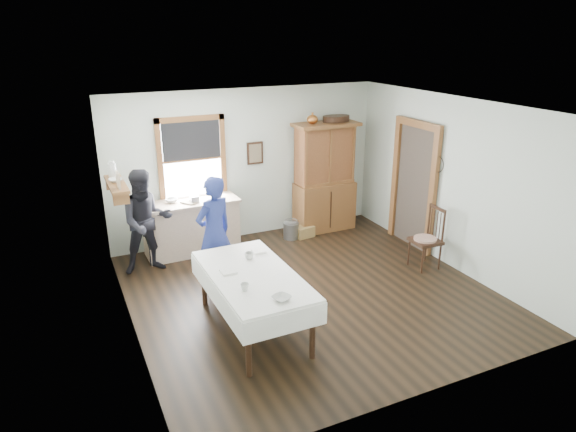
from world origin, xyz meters
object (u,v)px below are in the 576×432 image
Objects in this scene: dining_table at (253,302)px; wicker_basket at (304,232)px; pail at (291,230)px; figure_dark at (147,225)px; work_counter at (192,227)px; woman_blue at (214,237)px; spindle_chair at (426,238)px; china_hutch at (325,177)px.

dining_table is 3.22m from wicker_basket.
pail reaches higher than wicker_basket.
work_counter is at bearing 27.51° from figure_dark.
dining_table is 1.41m from woman_blue.
spindle_chair is at bearing -35.45° from work_counter.
dining_table is at bearing -168.01° from spindle_chair.
figure_dark reaches higher than dining_table.
woman_blue is at bearing -49.77° from figure_dark.
pail is 0.20× the size of figure_dark.
spindle_chair is 3.35m from woman_blue.
pail is 0.88× the size of wicker_basket.
figure_dark reaches higher than work_counter.
china_hutch is 1.09m from wicker_basket.
china_hutch is 2.34m from spindle_chair.
china_hutch is at bearing 22.66° from wicker_basket.
dining_table is 3.10m from pail.
figure_dark is (-4.03, 1.75, 0.26)m from spindle_chair.
spindle_chair is at bearing -74.29° from china_hutch.
china_hutch is 3.43m from figure_dark.
china_hutch is 5.95× the size of wicker_basket.
dining_table is at bearing -124.20° from pail.
china_hutch is 1.33× the size of figure_dark.
wicker_basket is (-0.54, -0.22, -0.92)m from china_hutch.
figure_dark is (-2.86, -0.22, 0.67)m from wicker_basket.
china_hutch reaches higher than woman_blue.
work_counter is at bearing 148.30° from spindle_chair.
woman_blue is at bearing 168.18° from spindle_chair.
spindle_chair is (3.17, 0.55, 0.11)m from dining_table.
figure_dark is at bearing -175.64° from wicker_basket.
work_counter is 4.70× the size of wicker_basket.
china_hutch is 3.78m from dining_table.
woman_blue reaches higher than figure_dark.
wicker_basket is 0.22× the size of woman_blue.
pail is (-0.79, -0.19, -0.87)m from china_hutch.
woman_blue reaches higher than dining_table.
china_hutch is 2.02× the size of spindle_chair.
wicker_basket is at bearing 51.70° from dining_table.
woman_blue is 1.24m from figure_dark.
pail is (1.74, 2.56, -0.24)m from dining_table.
dining_table is (-2.53, -2.74, -0.63)m from china_hutch.
figure_dark is at bearing 110.63° from dining_table.
work_counter is 5.32× the size of pail.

